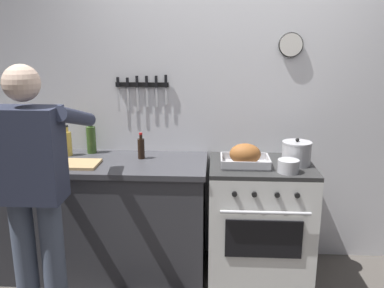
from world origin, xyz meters
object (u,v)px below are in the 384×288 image
Objects in this scene: stove at (259,220)px; saucepan at (288,166)px; stock_pot at (297,153)px; bottle_cooking_oil at (67,143)px; roasting_pan at (245,156)px; bottle_soy_sauce at (141,148)px; bottle_olive_oil at (91,139)px; person_cook at (33,184)px; cutting_board at (74,164)px.

stove is 0.56m from saucepan.
bottle_cooking_oil is (-1.76, 0.14, 0.02)m from stock_pot.
roasting_pan is at bearing -154.70° from stove.
stove is 2.56× the size of roasting_pan.
stove is 4.44× the size of bottle_soy_sauce.
roasting_pan is 0.80m from bottle_soy_sauce.
stock_pot is 1.61m from bottle_olive_oil.
person_cook reaches higher than saucepan.
bottle_soy_sauce is at bearing 23.81° from cutting_board.
person_cook is at bearing -163.39° from saucepan.
cutting_board is 1.30× the size of bottle_olive_oil.
bottle_cooking_oil is (-1.50, 0.14, 0.55)m from stove.
stock_pot is at bearing 64.66° from saucepan.
roasting_pan is 0.98× the size of cutting_board.
roasting_pan is (1.30, 0.61, 0.02)m from person_cook.
cutting_board reaches higher than stove.
stock_pot is 0.59× the size of cutting_board.
bottle_olive_oil is (-1.21, 0.28, 0.04)m from roasting_pan.
stove is 0.59m from stock_pot.
stove is at bearing 5.03° from cutting_board.
stock_pot reaches higher than stove.
bottle_soy_sauce is (-0.91, 0.08, 0.53)m from stove.
bottle_cooking_oil is (-0.08, 0.80, 0.05)m from person_cook.
stove is 3.68× the size of bottle_cooking_oil.
stock_pot is 1.63m from cutting_board.
cutting_board is 0.51m from bottle_soy_sauce.
bottle_olive_oil reaches higher than bottle_cooking_oil.
bottle_soy_sauce is at bearing -18.05° from bottle_olive_oil.
bottle_soy_sauce is (0.46, 0.20, 0.07)m from cutting_board.
cutting_board is at bearing -156.19° from bottle_soy_sauce.
cutting_board is 0.36m from bottle_olive_oil.
saucepan reaches higher than cutting_board.
stove is at bearing 25.30° from roasting_pan.
stock_pot reaches higher than cutting_board.
roasting_pan reaches higher than cutting_board.
bottle_cooking_oil is at bearing 174.87° from stove.
saucepan is (0.29, -0.14, -0.03)m from roasting_pan.
cutting_board is (-1.37, -0.12, 0.46)m from stove.
cutting_board is at bearing -95.38° from bottle_olive_oil.
saucepan is 0.53× the size of bottle_olive_oil.
roasting_pan reaches higher than saucepan.
stove is at bearing -54.59° from person_cook.
saucepan is at bearing -50.43° from stove.
person_cook reaches higher than stock_pot.
person_cook reaches higher than cutting_board.
person_cook is 5.99× the size of bottle_olive_oil.
saucepan is 1.53m from cutting_board.
bottle_olive_oil is (0.09, 0.89, 0.06)m from person_cook.
person_cook is at bearing -154.89° from roasting_pan.
stove is 1.45m from cutting_board.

